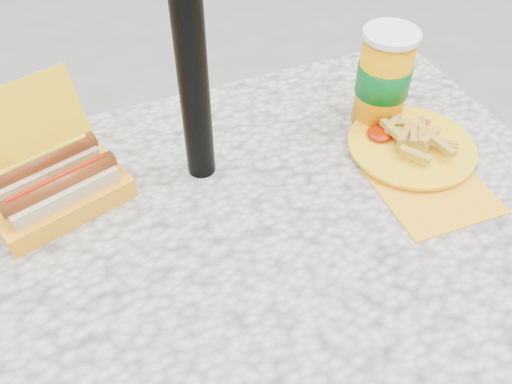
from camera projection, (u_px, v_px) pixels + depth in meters
name	position (u px, v px, depth m)	size (l,w,h in m)	color
picnic_table	(236.00, 270.00, 0.96)	(1.20, 0.80, 0.75)	beige
hotdog_box	(53.00, 183.00, 0.91)	(0.27, 0.25, 0.17)	yellow
fries_plate	(412.00, 148.00, 1.01)	(0.24, 0.32, 0.05)	#EDA616
soda_cup	(383.00, 78.00, 1.02)	(0.10, 0.10, 0.19)	#F49800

